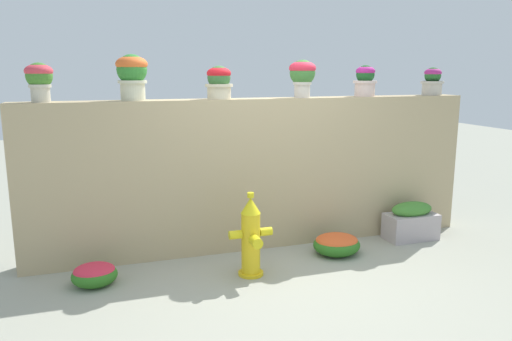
{
  "coord_description": "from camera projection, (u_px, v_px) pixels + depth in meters",
  "views": [
    {
      "loc": [
        -1.78,
        -4.16,
        2.01
      ],
      "look_at": [
        -0.11,
        0.91,
        0.93
      ],
      "focal_mm": 34.76,
      "sensor_mm": 36.0,
      "label": 1
    }
  ],
  "objects": [
    {
      "name": "ground_plane",
      "position": [
        296.0,
        281.0,
        4.82
      ],
      "size": [
        24.0,
        24.0,
        0.0
      ],
      "primitive_type": "plane",
      "color": "#9B9C8B"
    },
    {
      "name": "stone_wall",
      "position": [
        260.0,
        173.0,
        5.68
      ],
      "size": [
        5.18,
        0.31,
        1.71
      ],
      "primitive_type": "cube",
      "color": "tan",
      "rests_on": "ground"
    },
    {
      "name": "potted_plant_0",
      "position": [
        39.0,
        78.0,
        4.76
      ],
      "size": [
        0.26,
        0.26,
        0.38
      ],
      "color": "beige",
      "rests_on": "stone_wall"
    },
    {
      "name": "potted_plant_1",
      "position": [
        132.0,
        73.0,
        5.04
      ],
      "size": [
        0.32,
        0.32,
        0.47
      ],
      "color": "beige",
      "rests_on": "stone_wall"
    },
    {
      "name": "potted_plant_2",
      "position": [
        219.0,
        81.0,
        5.31
      ],
      "size": [
        0.3,
        0.3,
        0.35
      ],
      "color": "beige",
      "rests_on": "stone_wall"
    },
    {
      "name": "potted_plant_3",
      "position": [
        302.0,
        74.0,
        5.58
      ],
      "size": [
        0.3,
        0.3,
        0.42
      ],
      "color": "beige",
      "rests_on": "stone_wall"
    },
    {
      "name": "potted_plant_4",
      "position": [
        365.0,
        79.0,
        5.9
      ],
      "size": [
        0.28,
        0.28,
        0.37
      ],
      "color": "beige",
      "rests_on": "stone_wall"
    },
    {
      "name": "potted_plant_5",
      "position": [
        432.0,
        81.0,
        6.19
      ],
      "size": [
        0.28,
        0.28,
        0.34
      ],
      "color": "#BEB6A7",
      "rests_on": "stone_wall"
    },
    {
      "name": "fire_hydrant",
      "position": [
        251.0,
        238.0,
        4.89
      ],
      "size": [
        0.44,
        0.36,
        0.85
      ],
      "color": "yellow",
      "rests_on": "ground"
    },
    {
      "name": "flower_bush_left",
      "position": [
        337.0,
        243.0,
        5.51
      ],
      "size": [
        0.53,
        0.48,
        0.24
      ],
      "color": "#2D6D20",
      "rests_on": "ground"
    },
    {
      "name": "flower_bush_right",
      "position": [
        94.0,
        274.0,
        4.71
      ],
      "size": [
        0.43,
        0.39,
        0.22
      ],
      "color": "#2E6F20",
      "rests_on": "ground"
    },
    {
      "name": "planter_box",
      "position": [
        411.0,
        221.0,
        5.99
      ],
      "size": [
        0.62,
        0.32,
        0.46
      ],
      "color": "#AA9FA1",
      "rests_on": "ground"
    }
  ]
}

